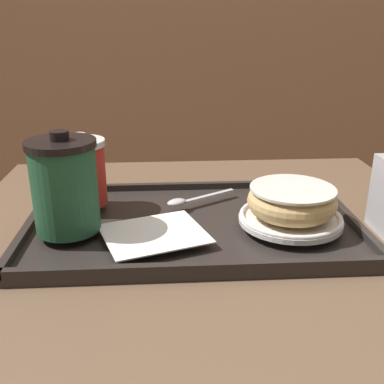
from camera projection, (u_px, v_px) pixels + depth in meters
name	position (u px, v px, depth m)	size (l,w,h in m)	color
cafe_table	(204.00, 315.00, 0.81)	(0.82, 0.73, 0.72)	brown
serving_tray	(192.00, 225.00, 0.73)	(0.52, 0.32, 0.02)	#282321
napkin_paper	(154.00, 233.00, 0.66)	(0.18, 0.16, 0.00)	white
coffee_cup_front	(65.00, 185.00, 0.65)	(0.10, 0.10, 0.15)	#235638
coffee_cup_rear	(82.00, 172.00, 0.75)	(0.08, 0.08, 0.12)	red
plate_with_chocolate_donut	(290.00, 218.00, 0.70)	(0.16, 0.16, 0.01)	white
donut_chocolate_glazed	(292.00, 201.00, 0.69)	(0.14, 0.14, 0.04)	#DBB270
spoon	(186.00, 200.00, 0.77)	(0.13, 0.08, 0.01)	silver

